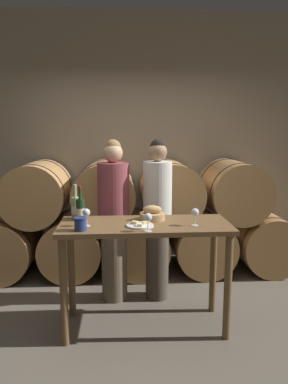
% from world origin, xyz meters
% --- Properties ---
extents(ground_plane, '(10.00, 10.00, 0.00)m').
position_xyz_m(ground_plane, '(0.00, 0.00, 0.00)').
color(ground_plane, '#665E51').
extents(stone_wall_back, '(10.00, 0.12, 3.20)m').
position_xyz_m(stone_wall_back, '(0.00, 1.91, 1.60)').
color(stone_wall_back, gray).
rests_on(stone_wall_back, ground_plane).
extents(barrel_stack, '(3.87, 0.89, 1.37)m').
position_xyz_m(barrel_stack, '(-0.00, 1.34, 0.64)').
color(barrel_stack, '#A87A47').
rests_on(barrel_stack, ground_plane).
extents(tasting_table, '(1.45, 0.61, 0.95)m').
position_xyz_m(tasting_table, '(0.00, 0.00, 0.79)').
color(tasting_table, brown).
rests_on(tasting_table, ground_plane).
extents(person_left, '(0.32, 0.32, 1.64)m').
position_xyz_m(person_left, '(-0.27, 0.58, 0.84)').
color(person_left, '#756651').
rests_on(person_left, ground_plane).
extents(person_right, '(0.29, 0.29, 1.64)m').
position_xyz_m(person_right, '(0.17, 0.58, 0.85)').
color(person_right, '#4C4238').
rests_on(person_right, ground_plane).
extents(wine_bottle_red, '(0.08, 0.08, 0.31)m').
position_xyz_m(wine_bottle_red, '(-0.56, 0.14, 1.05)').
color(wine_bottle_red, '#193819').
rests_on(wine_bottle_red, tasting_table).
extents(wine_bottle_white, '(0.08, 0.08, 0.31)m').
position_xyz_m(wine_bottle_white, '(-0.61, 0.22, 1.05)').
color(wine_bottle_white, '#ADBC7F').
rests_on(wine_bottle_white, tasting_table).
extents(blue_crock, '(0.11, 0.11, 0.11)m').
position_xyz_m(blue_crock, '(-0.52, -0.19, 1.01)').
color(blue_crock, navy).
rests_on(blue_crock, tasting_table).
extents(bread_basket, '(0.22, 0.22, 0.13)m').
position_xyz_m(bread_basket, '(0.07, 0.11, 1.00)').
color(bread_basket, tan).
rests_on(bread_basket, tasting_table).
extents(cheese_plate, '(0.23, 0.23, 0.04)m').
position_xyz_m(cheese_plate, '(-0.05, -0.10, 0.96)').
color(cheese_plate, white).
rests_on(cheese_plate, tasting_table).
extents(wine_glass_far_left, '(0.06, 0.06, 0.15)m').
position_xyz_m(wine_glass_far_left, '(-0.49, -0.06, 1.06)').
color(wine_glass_far_left, white).
rests_on(wine_glass_far_left, tasting_table).
extents(wine_glass_left, '(0.06, 0.06, 0.15)m').
position_xyz_m(wine_glass_left, '(0.01, -0.25, 1.06)').
color(wine_glass_left, white).
rests_on(wine_glass_left, tasting_table).
extents(wine_glass_center, '(0.06, 0.06, 0.15)m').
position_xyz_m(wine_glass_center, '(0.41, -0.10, 1.06)').
color(wine_glass_center, white).
rests_on(wine_glass_center, tasting_table).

